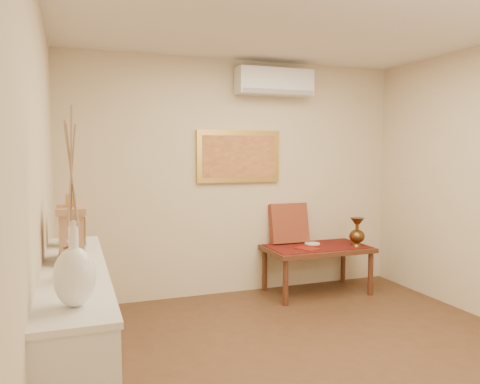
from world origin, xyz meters
name	(u,v)px	position (x,y,z in m)	size (l,w,h in m)	color
floor	(340,377)	(0.00, 0.00, 0.00)	(4.50, 4.50, 0.00)	brown
ceiling	(347,0)	(0.00, 0.00, 2.70)	(4.50, 4.50, 0.00)	silver
wall_back	(238,178)	(0.00, 2.25, 1.35)	(4.00, 0.02, 2.70)	beige
wall_left	(39,206)	(-2.00, 0.00, 1.35)	(0.02, 4.50, 2.70)	beige
white_vase	(72,198)	(-1.82, -0.74, 1.46)	(0.18, 0.18, 0.96)	white
candlestick	(73,261)	(-1.83, -0.35, 1.10)	(0.11, 0.11, 0.23)	silver
brass_urn_small	(72,258)	(-1.83, -0.26, 1.09)	(0.10, 0.10, 0.22)	brown
table_cloth	(317,246)	(0.85, 1.88, 0.55)	(1.14, 0.59, 0.01)	#5E140F
brass_urn_tall	(357,229)	(1.28, 1.72, 0.76)	(0.18, 0.18, 0.41)	brown
plate	(312,244)	(0.85, 2.00, 0.56)	(0.18, 0.18, 0.01)	white
menu	(307,249)	(0.66, 1.76, 0.56)	(0.18, 0.25, 0.01)	maroon
cushion	(289,223)	(0.62, 2.17, 0.80)	(0.48, 0.10, 0.48)	maroon
display_ledge	(76,347)	(-1.82, 0.00, 0.49)	(0.37, 2.02, 0.98)	white
mantel_clock	(72,232)	(-1.83, 0.19, 1.15)	(0.17, 0.36, 0.41)	#AC7D58
wooden_chest	(73,228)	(-1.82, 0.69, 1.10)	(0.16, 0.21, 0.24)	#AC7D58
low_table	(317,252)	(0.85, 1.88, 0.48)	(1.20, 0.70, 0.55)	#512918
painting	(239,156)	(0.00, 2.22, 1.60)	(1.00, 0.06, 0.60)	#B48C39
ac_unit	(274,82)	(0.40, 2.12, 2.45)	(0.90, 0.25, 0.30)	silver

